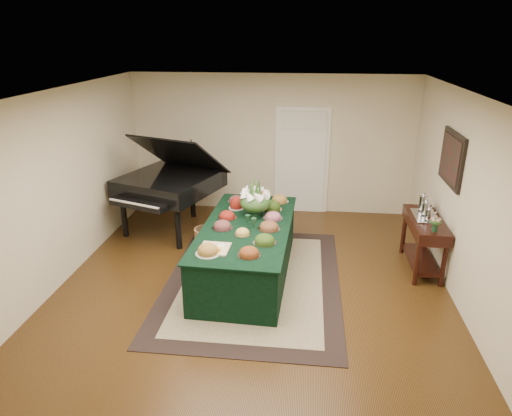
# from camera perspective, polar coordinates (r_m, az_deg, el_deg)

# --- Properties ---
(ground) EXTENTS (6.00, 6.00, 0.00)m
(ground) POSITION_cam_1_polar(r_m,az_deg,el_deg) (6.72, -0.30, -9.30)
(ground) COLOR black
(ground) RESTS_ON ground
(area_rug) EXTENTS (2.50, 3.50, 0.01)m
(area_rug) POSITION_cam_1_polar(r_m,az_deg,el_deg) (6.77, -0.33, -9.00)
(area_rug) COLOR black
(area_rug) RESTS_ON ground
(kitchen_doorway) EXTENTS (1.05, 0.07, 2.10)m
(kitchen_doorway) POSITION_cam_1_polar(r_m,az_deg,el_deg) (9.05, 5.75, 5.73)
(kitchen_doorway) COLOR white
(kitchen_doorway) RESTS_ON ground
(buffet_table) EXTENTS (1.34, 2.69, 0.79)m
(buffet_table) POSITION_cam_1_polar(r_m,az_deg,el_deg) (6.76, -1.13, -5.26)
(buffet_table) COLOR black
(buffet_table) RESTS_ON ground
(food_platters) EXTENTS (1.08, 2.30, 0.15)m
(food_platters) POSITION_cam_1_polar(r_m,az_deg,el_deg) (6.70, -0.69, -1.39)
(food_platters) COLOR silver
(food_platters) RESTS_ON buffet_table
(cutting_board) EXTENTS (0.39, 0.39, 0.10)m
(cutting_board) POSITION_cam_1_polar(r_m,az_deg,el_deg) (5.92, -5.18, -4.81)
(cutting_board) COLOR tan
(cutting_board) RESTS_ON buffet_table
(green_goblets) EXTENTS (0.17, 0.18, 0.18)m
(green_goblets) POSITION_cam_1_polar(r_m,az_deg,el_deg) (6.48, -0.67, -1.78)
(green_goblets) COLOR #14331E
(green_goblets) RESTS_ON buffet_table
(floral_centerpiece) EXTENTS (0.48, 0.48, 0.48)m
(floral_centerpiece) POSITION_cam_1_polar(r_m,az_deg,el_deg) (6.84, -0.11, 1.22)
(floral_centerpiece) COLOR #14331E
(floral_centerpiece) RESTS_ON buffet_table
(grand_piano) EXTENTS (1.99, 2.10, 1.80)m
(grand_piano) POSITION_cam_1_polar(r_m,az_deg,el_deg) (8.27, -10.72, 3.15)
(grand_piano) COLOR black
(grand_piano) RESTS_ON ground
(wicker_basket) EXTENTS (0.41, 0.41, 0.26)m
(wicker_basket) POSITION_cam_1_polar(r_m,az_deg,el_deg) (7.92, -6.25, -3.46)
(wicker_basket) COLOR #A37042
(wicker_basket) RESTS_ON ground
(mahogany_sideboard) EXTENTS (0.45, 1.23, 0.82)m
(mahogany_sideboard) POSITION_cam_1_polar(r_m,az_deg,el_deg) (7.28, 20.34, -2.65)
(mahogany_sideboard) COLOR black
(mahogany_sideboard) RESTS_ON ground
(tea_service) EXTENTS (0.34, 0.58, 0.30)m
(tea_service) POSITION_cam_1_polar(r_m,az_deg,el_deg) (7.28, 20.43, -0.04)
(tea_service) COLOR silver
(tea_service) RESTS_ON mahogany_sideboard
(pink_bouquet) EXTENTS (0.17, 0.17, 0.22)m
(pink_bouquet) POSITION_cam_1_polar(r_m,az_deg,el_deg) (6.74, 21.55, -1.64)
(pink_bouquet) COLOR #14331E
(pink_bouquet) RESTS_ON mahogany_sideboard
(wall_painting) EXTENTS (0.05, 0.95, 0.75)m
(wall_painting) POSITION_cam_1_polar(r_m,az_deg,el_deg) (6.99, 23.26, 5.70)
(wall_painting) COLOR black
(wall_painting) RESTS_ON ground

